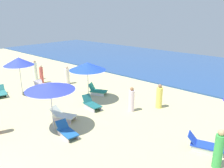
{
  "coord_description": "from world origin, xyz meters",
  "views": [
    {
      "loc": [
        7.32,
        -0.58,
        5.66
      ],
      "look_at": [
        -1.73,
        9.48,
        1.37
      ],
      "focal_mm": 36.83,
      "sensor_mm": 36.0,
      "label": 1
    }
  ],
  "objects_px": {
    "lounge_chair_0_0": "(1,92)",
    "lounge_chair_2_1": "(205,145)",
    "beachgoer_6": "(132,100)",
    "lounge_chair_4_0": "(63,115)",
    "beachgoer_3": "(159,97)",
    "beachgoer_0": "(67,76)",
    "umbrella_0": "(19,61)",
    "lounge_chair_1_1": "(97,91)",
    "umbrella_4": "(50,86)",
    "beachgoer_2": "(218,150)",
    "lounge_chair_4_1": "(67,131)",
    "lounge_chair_0_1": "(41,86)",
    "lounge_chair_1_0": "(91,104)",
    "beachgoer_4": "(41,74)",
    "umbrella_1": "(88,66)",
    "beachgoer_7": "(35,71)"
  },
  "relations": [
    {
      "from": "lounge_chair_0_0",
      "to": "lounge_chair_0_1",
      "type": "bearing_deg",
      "value": -0.83
    },
    {
      "from": "umbrella_4",
      "to": "beachgoer_6",
      "type": "relative_size",
      "value": 1.66
    },
    {
      "from": "umbrella_1",
      "to": "lounge_chair_2_1",
      "type": "relative_size",
      "value": 1.6
    },
    {
      "from": "lounge_chair_4_1",
      "to": "umbrella_4",
      "type": "bearing_deg",
      "value": 101.97
    },
    {
      "from": "lounge_chair_0_0",
      "to": "lounge_chair_4_0",
      "type": "bearing_deg",
      "value": -68.96
    },
    {
      "from": "lounge_chair_2_1",
      "to": "beachgoer_0",
      "type": "height_order",
      "value": "beachgoer_0"
    },
    {
      "from": "umbrella_0",
      "to": "lounge_chair_0_0",
      "type": "relative_size",
      "value": 1.76
    },
    {
      "from": "beachgoer_2",
      "to": "beachgoer_0",
      "type": "bearing_deg",
      "value": 108.51
    },
    {
      "from": "beachgoer_3",
      "to": "umbrella_4",
      "type": "bearing_deg",
      "value": 99.05
    },
    {
      "from": "lounge_chair_0_0",
      "to": "lounge_chair_2_1",
      "type": "distance_m",
      "value": 13.5
    },
    {
      "from": "umbrella_4",
      "to": "lounge_chair_2_1",
      "type": "bearing_deg",
      "value": 27.06
    },
    {
      "from": "lounge_chair_1_0",
      "to": "lounge_chair_2_1",
      "type": "height_order",
      "value": "lounge_chair_1_0"
    },
    {
      "from": "lounge_chair_0_0",
      "to": "beachgoer_3",
      "type": "xyz_separation_m",
      "value": [
        9.34,
        5.57,
        0.45
      ]
    },
    {
      "from": "lounge_chair_1_1",
      "to": "lounge_chair_0_1",
      "type": "bearing_deg",
      "value": 93.2
    },
    {
      "from": "lounge_chair_2_1",
      "to": "beachgoer_6",
      "type": "bearing_deg",
      "value": 59.57
    },
    {
      "from": "lounge_chair_4_1",
      "to": "beachgoer_6",
      "type": "bearing_deg",
      "value": 1.94
    },
    {
      "from": "lounge_chair_1_0",
      "to": "lounge_chair_2_1",
      "type": "distance_m",
      "value": 6.86
    },
    {
      "from": "lounge_chair_4_0",
      "to": "beachgoer_4",
      "type": "xyz_separation_m",
      "value": [
        -6.88,
        2.98,
        0.45
      ]
    },
    {
      "from": "beachgoer_2",
      "to": "beachgoer_3",
      "type": "xyz_separation_m",
      "value": [
        -4.6,
        3.5,
        -0.06
      ]
    },
    {
      "from": "lounge_chair_4_1",
      "to": "beachgoer_2",
      "type": "height_order",
      "value": "beachgoer_2"
    },
    {
      "from": "lounge_chair_1_0",
      "to": "beachgoer_7",
      "type": "height_order",
      "value": "beachgoer_7"
    },
    {
      "from": "beachgoer_6",
      "to": "lounge_chair_0_1",
      "type": "bearing_deg",
      "value": 117.84
    },
    {
      "from": "lounge_chair_0_0",
      "to": "lounge_chair_4_1",
      "type": "xyz_separation_m",
      "value": [
        7.86,
        -0.31,
        0.0
      ]
    },
    {
      "from": "lounge_chair_0_1",
      "to": "lounge_chair_2_1",
      "type": "bearing_deg",
      "value": -85.77
    },
    {
      "from": "lounge_chair_1_1",
      "to": "lounge_chair_2_1",
      "type": "relative_size",
      "value": 0.87
    },
    {
      "from": "lounge_chair_2_1",
      "to": "lounge_chair_4_0",
      "type": "xyz_separation_m",
      "value": [
        -6.86,
        -2.28,
        0.02
      ]
    },
    {
      "from": "umbrella_0",
      "to": "umbrella_4",
      "type": "bearing_deg",
      "value": -14.0
    },
    {
      "from": "lounge_chair_1_0",
      "to": "lounge_chair_4_1",
      "type": "bearing_deg",
      "value": -143.96
    },
    {
      "from": "lounge_chair_2_1",
      "to": "beachgoer_6",
      "type": "height_order",
      "value": "beachgoer_6"
    },
    {
      "from": "umbrella_0",
      "to": "beachgoer_0",
      "type": "distance_m",
      "value": 4.09
    },
    {
      "from": "lounge_chair_0_1",
      "to": "beachgoer_2",
      "type": "xyz_separation_m",
      "value": [
        13.14,
        -0.6,
        0.51
      ]
    },
    {
      "from": "lounge_chair_1_0",
      "to": "lounge_chair_1_1",
      "type": "distance_m",
      "value": 2.49
    },
    {
      "from": "umbrella_1",
      "to": "umbrella_4",
      "type": "xyz_separation_m",
      "value": [
        1.55,
        -3.79,
        -0.07
      ]
    },
    {
      "from": "lounge_chair_0_0",
      "to": "umbrella_4",
      "type": "relative_size",
      "value": 0.61
    },
    {
      "from": "umbrella_0",
      "to": "lounge_chair_2_1",
      "type": "height_order",
      "value": "umbrella_0"
    },
    {
      "from": "beachgoer_2",
      "to": "umbrella_0",
      "type": "bearing_deg",
      "value": 124.84
    },
    {
      "from": "beachgoer_0",
      "to": "beachgoer_3",
      "type": "relative_size",
      "value": 0.99
    },
    {
      "from": "lounge_chair_0_1",
      "to": "lounge_chair_4_1",
      "type": "bearing_deg",
      "value": -109.55
    },
    {
      "from": "lounge_chair_2_1",
      "to": "beachgoer_0",
      "type": "xyz_separation_m",
      "value": [
        -11.96,
        1.96,
        0.43
      ]
    },
    {
      "from": "lounge_chair_1_0",
      "to": "lounge_chair_4_0",
      "type": "relative_size",
      "value": 0.98
    },
    {
      "from": "umbrella_0",
      "to": "lounge_chair_0_1",
      "type": "bearing_deg",
      "value": 92.07
    },
    {
      "from": "lounge_chair_2_1",
      "to": "lounge_chair_1_1",
      "type": "bearing_deg",
      "value": 60.91
    },
    {
      "from": "beachgoer_4",
      "to": "beachgoer_7",
      "type": "distance_m",
      "value": 1.23
    },
    {
      "from": "lounge_chair_0_1",
      "to": "beachgoer_2",
      "type": "distance_m",
      "value": 13.17
    },
    {
      "from": "lounge_chair_0_1",
      "to": "lounge_chair_1_0",
      "type": "height_order",
      "value": "lounge_chair_1_0"
    },
    {
      "from": "lounge_chair_0_0",
      "to": "beachgoer_4",
      "type": "relative_size",
      "value": 0.99
    },
    {
      "from": "umbrella_1",
      "to": "lounge_chair_0_1",
      "type": "bearing_deg",
      "value": -170.58
    },
    {
      "from": "umbrella_0",
      "to": "beachgoer_0",
      "type": "bearing_deg",
      "value": 84.0
    },
    {
      "from": "lounge_chair_1_0",
      "to": "lounge_chair_4_1",
      "type": "relative_size",
      "value": 1.06
    },
    {
      "from": "lounge_chair_4_0",
      "to": "beachgoer_3",
      "type": "distance_m",
      "value": 5.82
    }
  ]
}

